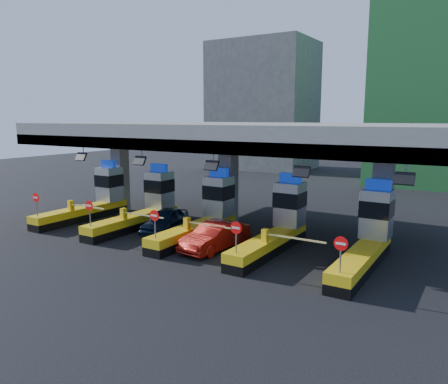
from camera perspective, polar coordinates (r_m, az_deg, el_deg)
The scene contains 10 objects.
ground at distance 27.57m, azimuth -2.67°, elevation -5.82°, with size 120.00×120.00×0.00m, color black.
toll_canopy at distance 29.00m, azimuth 0.45°, elevation 7.25°, with size 28.00×12.09×7.00m.
toll_lane_far_left at distance 33.95m, azimuth -16.52°, elevation -0.84°, with size 4.43×8.00×4.16m.
toll_lane_left at distance 30.46m, azimuth -10.20°, elevation -1.77°, with size 4.43×8.00×4.16m.
toll_lane_center at distance 27.45m, azimuth -2.36°, elevation -2.88°, with size 4.43×8.00×4.16m.
toll_lane_right at distance 25.08m, azimuth 7.19°, elevation -4.17°, with size 4.43×8.00×4.16m.
toll_lane_far_right at distance 23.54m, azimuth 18.39°, elevation -5.52°, with size 4.43×8.00×4.16m.
bg_building_concrete at distance 64.80m, azimuth 5.08°, elevation 11.12°, with size 14.00×10.00×18.00m, color #4C4C49.
van at distance 28.76m, azimuth -7.68°, elevation -3.68°, with size 1.80×4.47×1.52m, color black.
red_car at distance 24.71m, azimuth -1.14°, elevation -5.78°, with size 1.65×4.73×1.56m, color #98120B.
Camera 1 is at (14.97, -21.94, 7.39)m, focal length 35.00 mm.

